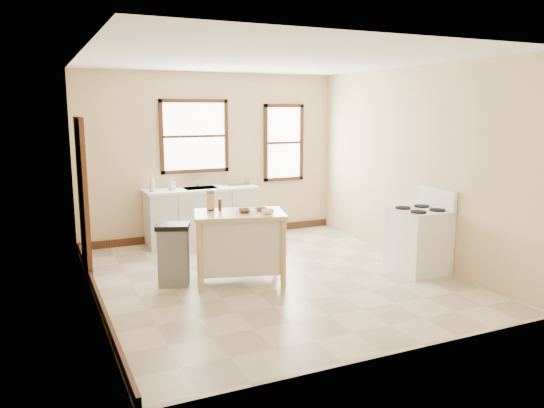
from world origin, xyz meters
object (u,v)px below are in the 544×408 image
Objects in this scene: soap_bottle_a at (152,184)px; knife_block at (210,203)px; kitchen_island at (240,248)px; pepper_grinder at (220,205)px; trash_bin at (174,255)px; bowl_b at (261,209)px; gas_stove at (419,231)px; dish_rack at (236,182)px; bowl_c at (268,212)px; bowl_a at (244,211)px; soap_bottle_b at (172,184)px.

knife_block is (0.35, -1.85, -0.03)m from soap_bottle_a.
pepper_grinder is (-0.19, 0.21, 0.53)m from kitchen_island.
soap_bottle_a is 0.31× the size of trash_bin.
gas_stove is at bearing -14.67° from bowl_b.
knife_block is 0.25× the size of trash_bin.
dish_rack is at bearing 71.88° from trash_bin.
soap_bottle_a is 1.97m from pepper_grinder.
gas_stove reaches higher than bowl_c.
bowl_c is 0.21× the size of trash_bin.
bowl_a is (0.24, -0.25, -0.05)m from pepper_grinder.
knife_block is at bearing 138.20° from bowl_c.
soap_bottle_b is at bearing 113.98° from kitchen_island.
knife_block reaches higher than bowl_b.
kitchen_island is 0.99× the size of gas_stove.
soap_bottle_a reaches higher than soap_bottle_b.
soap_bottle_a is at bearing 122.29° from kitchen_island.
bowl_b is at bearing 87.94° from bowl_c.
pepper_grinder reaches higher than trash_bin.
bowl_c is at bearing -92.87° from dish_rack.
bowl_b is at bearing 7.29° from trash_bin.
pepper_grinder is 0.19× the size of trash_bin.
knife_block is (0.03, -1.89, -0.01)m from soap_bottle_b.
kitchen_island is at bearing 3.68° from trash_bin.
gas_stove reaches higher than kitchen_island.
bowl_b reaches higher than kitchen_island.
knife_block is 1.13× the size of bowl_a.
dish_rack reaches higher than kitchen_island.
soap_bottle_b reaches higher than kitchen_island.
kitchen_island is at bearing 141.06° from bowl_c.
bowl_a is 0.31m from bowl_c.
dish_rack is 2.84× the size of bowl_b.
kitchen_island is at bearing -48.98° from pepper_grinder.
kitchen_island is (0.32, -2.17, -0.57)m from soap_bottle_b.
kitchen_island is 7.50× the size of bowl_b.
soap_bottle_b reaches higher than trash_bin.
soap_bottle_b and gas_stove have the same top height.
pepper_grinder is at bearing -107.10° from dish_rack.
trash_bin is at bearing -75.14° from soap_bottle_a.
dish_rack reaches higher than bowl_b.
soap_bottle_a is at bearing 138.33° from gas_stove.
bowl_a is at bearing 167.22° from gas_stove.
dish_rack is 2.82× the size of pepper_grinder.
pepper_grinder is at bearing 163.20° from gas_stove.
kitchen_island is 0.48m from bowl_a.
gas_stove is at bearing -16.80° from pepper_grinder.
soap_bottle_a is at bearing 111.43° from bowl_c.
bowl_a reaches higher than bowl_b.
soap_bottle_a is 4.09m from gas_stove.
pepper_grinder is (0.46, -1.92, -0.05)m from soap_bottle_a.
soap_bottle_b is 1.40× the size of bowl_b.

